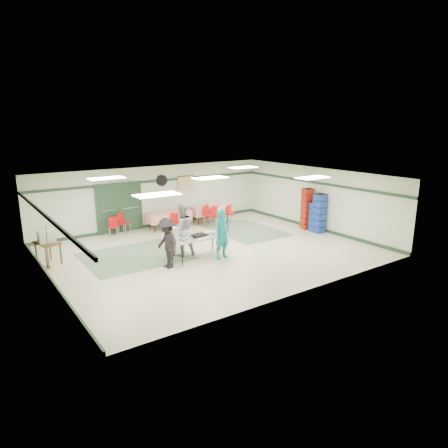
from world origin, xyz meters
TOP-DOWN VIEW (x-y plane):
  - floor at (0.00, 0.00)m, footprint 11.00×11.00m
  - ceiling at (0.00, 0.00)m, footprint 11.00×11.00m
  - wall_back at (0.00, 4.50)m, footprint 11.00×0.00m
  - wall_front at (0.00, -4.50)m, footprint 11.00×0.00m
  - wall_left at (-5.50, 0.00)m, footprint 0.00×9.00m
  - wall_right at (5.50, 0.00)m, footprint 0.00×9.00m
  - trim_back at (0.00, 4.47)m, footprint 11.00×0.06m
  - baseboard_back at (0.00, 4.47)m, footprint 11.00×0.06m
  - trim_left at (-5.47, 0.00)m, footprint 0.06×9.00m
  - baseboard_left at (-5.47, 0.00)m, footprint 0.06×9.00m
  - trim_right at (5.47, 0.00)m, footprint 0.06×9.00m
  - baseboard_right at (5.47, 0.00)m, footprint 0.06×9.00m
  - green_patch_a at (-2.50, 1.00)m, footprint 3.50×3.00m
  - green_patch_b at (2.80, 1.50)m, footprint 2.50×3.50m
  - double_door_left at (-2.20, 4.44)m, footprint 0.90×0.06m
  - double_door_right at (-1.25, 4.44)m, footprint 0.90×0.06m
  - door_frame at (-1.73, 4.42)m, footprint 2.00×0.03m
  - wall_fan at (0.30, 4.44)m, footprint 0.50×0.10m
  - scroll_banner at (1.50, 4.44)m, footprint 0.80×0.02m
  - serving_table at (-0.78, -0.40)m, footprint 1.99×0.89m
  - sheet_tray_right at (-0.21, -0.47)m, footprint 0.56×0.44m
  - sheet_tray_mid at (-0.81, -0.23)m, footprint 0.55×0.43m
  - sheet_tray_left at (-1.28, -0.54)m, footprint 0.59×0.46m
  - baking_pan at (-0.72, -0.38)m, footprint 0.51×0.34m
  - foam_box_stack at (-1.67, -0.36)m, footprint 0.26×0.24m
  - volunteer_teal at (-0.13, -0.92)m, footprint 0.69×0.51m
  - volunteer_grey at (-1.07, 0.19)m, footprint 1.00×0.82m
  - volunteer_dark at (-2.08, -0.65)m, footprint 0.63×1.07m
  - dining_table_a at (2.41, 3.73)m, footprint 1.88×0.99m
  - dining_table_b at (0.21, 3.73)m, footprint 1.96×0.94m
  - chair_a at (2.31, 3.16)m, footprint 0.44×0.44m
  - chair_b at (1.91, 3.16)m, footprint 0.57×0.57m
  - chair_c at (3.15, 3.15)m, footprint 0.42×0.42m
  - chair_d at (0.19, 3.15)m, footprint 0.48×0.48m
  - chair_loose_a at (-1.77, 4.07)m, footprint 0.58×0.58m
  - chair_loose_b at (-2.21, 4.00)m, footprint 0.48×0.48m
  - crate_stack_blue_a at (5.15, -0.51)m, footprint 0.44×0.44m
  - crate_stack_red at (5.15, 0.21)m, footprint 0.48×0.48m
  - crate_stack_blue_b at (5.15, -0.29)m, footprint 0.43×0.43m
  - printer_table at (-5.15, 1.96)m, footprint 0.79×1.03m
  - office_printer at (-5.15, 1.99)m, footprint 0.52×0.46m
  - broom at (-5.23, 1.55)m, footprint 0.09×0.22m

SIDE VIEW (x-z plane):
  - floor at x=0.00m, z-range 0.00..0.00m
  - green_patch_a at x=-2.50m, z-range 0.00..0.01m
  - green_patch_b at x=2.80m, z-range 0.00..0.01m
  - baseboard_back at x=0.00m, z-range 0.00..0.12m
  - baseboard_left at x=-5.47m, z-range 0.00..0.12m
  - baseboard_right at x=5.47m, z-range 0.00..0.12m
  - chair_loose_b at x=-2.21m, z-range 0.09..0.87m
  - chair_d at x=0.19m, z-range 0.09..0.88m
  - chair_c at x=3.15m, z-range 0.09..0.88m
  - chair_a at x=2.31m, z-range 0.09..0.94m
  - chair_loose_a at x=-1.77m, z-range 0.10..0.99m
  - dining_table_a at x=2.41m, z-range 0.19..0.95m
  - dining_table_b at x=0.21m, z-range 0.19..0.95m
  - chair_b at x=1.91m, z-range 0.11..1.04m
  - crate_stack_blue_b at x=5.15m, z-range 0.00..1.26m
  - printer_table at x=-5.15m, z-range 0.27..1.02m
  - broom at x=-5.23m, z-range 0.03..1.40m
  - serving_table at x=-0.78m, z-range 0.34..1.10m
  - sheet_tray_right at x=-0.21m, z-range 0.76..0.78m
  - sheet_tray_mid at x=-0.81m, z-range 0.76..0.78m
  - sheet_tray_left at x=-1.28m, z-range 0.76..0.78m
  - baking_pan at x=-0.72m, z-range 0.76..0.84m
  - volunteer_dark at x=-2.08m, z-range 0.00..1.64m
  - crate_stack_blue_a at x=5.15m, z-range 0.00..1.67m
  - volunteer_teal at x=-0.13m, z-range 0.00..1.74m
  - crate_stack_red at x=5.15m, z-range 0.00..1.81m
  - volunteer_grey at x=-1.07m, z-range 0.00..1.88m
  - office_printer at x=-5.15m, z-range 0.74..1.14m
  - foam_box_stack at x=-1.67m, z-range 0.76..1.21m
  - double_door_left at x=-2.20m, z-range 0.00..2.10m
  - double_door_right at x=-1.25m, z-range 0.00..2.10m
  - door_frame at x=-1.73m, z-range -0.02..2.12m
  - wall_back at x=0.00m, z-range -4.15..6.85m
  - wall_front at x=0.00m, z-range -4.15..6.85m
  - wall_left at x=-5.50m, z-range -3.15..5.85m
  - wall_right at x=5.50m, z-range -3.15..5.85m
  - scroll_banner at x=1.50m, z-range 1.55..2.15m
  - trim_back at x=0.00m, z-range 2.00..2.10m
  - trim_left at x=-5.47m, z-range 2.00..2.10m
  - trim_right at x=5.47m, z-range 2.00..2.10m
  - wall_fan at x=0.30m, z-range 1.80..2.30m
  - ceiling at x=0.00m, z-range 2.70..2.70m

